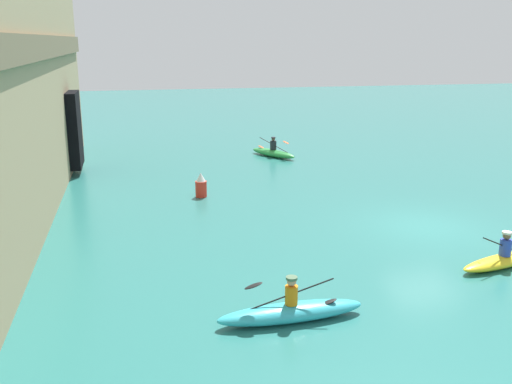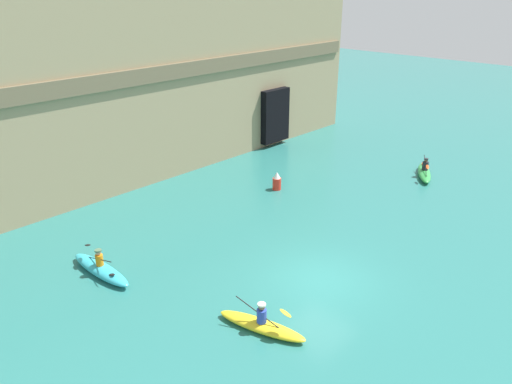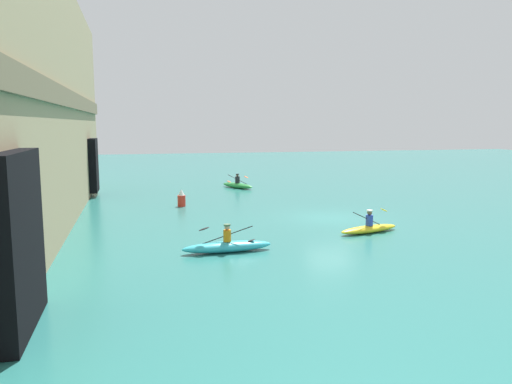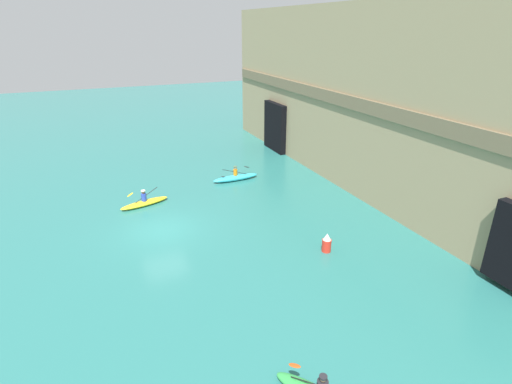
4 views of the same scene
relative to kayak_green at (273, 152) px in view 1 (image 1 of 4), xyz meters
name	(u,v)px [view 1 (image 1 of 4)]	position (x,y,z in m)	size (l,w,h in m)	color
ground_plane	(427,227)	(-13.28, -2.28, -0.25)	(120.00, 120.00, 0.00)	#28706B
kayak_green	(273,152)	(0.00, 0.00, 0.00)	(3.12, 2.26, 1.12)	green
kayak_cyan	(291,311)	(-18.97, 4.32, -0.01)	(0.89, 3.59, 1.11)	#33B2C6
kayak_yellow	(504,259)	(-17.08, -2.66, -0.03)	(1.50, 3.27, 1.10)	yellow
marker_buoy	(201,186)	(-7.59, 5.03, 0.23)	(0.48, 0.48, 1.03)	red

